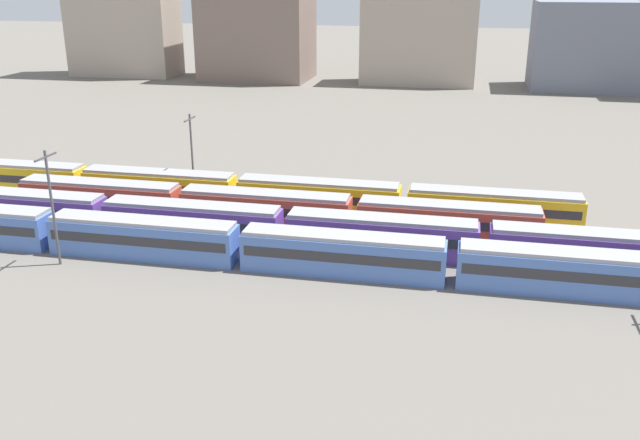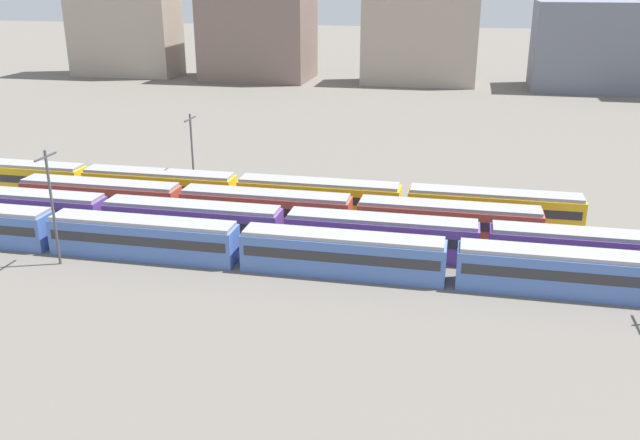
{
  "view_description": "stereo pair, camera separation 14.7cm",
  "coord_description": "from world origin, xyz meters",
  "px_view_note": "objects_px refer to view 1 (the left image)",
  "views": [
    {
      "loc": [
        40.98,
        -54.58,
        25.03
      ],
      "look_at": [
        27.88,
        7.8,
        2.04
      ],
      "focal_mm": 38.26,
      "sensor_mm": 36.0,
      "label": 1
    },
    {
      "loc": [
        41.12,
        -54.55,
        25.03
      ],
      "look_at": [
        27.88,
        7.8,
        2.04
      ],
      "focal_mm": 38.26,
      "sensor_mm": 36.0,
      "label": 2
    }
  ],
  "objects_px": {
    "train_track_2": "(266,209)",
    "train_track_3": "(237,191)",
    "catenary_pole_2": "(52,203)",
    "catenary_pole_1": "(192,151)",
    "train_track_0": "(343,254)",
    "train_track_1": "(381,235)"
  },
  "relations": [
    {
      "from": "train_track_2",
      "to": "catenary_pole_2",
      "type": "xyz_separation_m",
      "value": [
        -15.67,
        -13.65,
        4.02
      ]
    },
    {
      "from": "train_track_3",
      "to": "catenary_pole_1",
      "type": "height_order",
      "value": "catenary_pole_1"
    },
    {
      "from": "train_track_3",
      "to": "catenary_pole_2",
      "type": "bearing_deg",
      "value": -119.81
    },
    {
      "from": "train_track_3",
      "to": "catenary_pole_1",
      "type": "xyz_separation_m",
      "value": [
        -6.35,
        2.9,
        3.62
      ]
    },
    {
      "from": "catenary_pole_1",
      "to": "catenary_pole_2",
      "type": "relative_size",
      "value": 0.93
    },
    {
      "from": "train_track_3",
      "to": "train_track_1",
      "type": "bearing_deg",
      "value": -30.41
    },
    {
      "from": "train_track_2",
      "to": "catenary_pole_2",
      "type": "distance_m",
      "value": 21.17
    },
    {
      "from": "train_track_1",
      "to": "catenary_pole_1",
      "type": "height_order",
      "value": "catenary_pole_1"
    },
    {
      "from": "train_track_0",
      "to": "catenary_pole_1",
      "type": "distance_m",
      "value": 28.43
    },
    {
      "from": "train_track_0",
      "to": "train_track_3",
      "type": "bearing_deg",
      "value": 133.75
    },
    {
      "from": "train_track_2",
      "to": "catenary_pole_1",
      "type": "distance_m",
      "value": 14.31
    },
    {
      "from": "train_track_1",
      "to": "train_track_3",
      "type": "relative_size",
      "value": 1.25
    },
    {
      "from": "train_track_1",
      "to": "train_track_3",
      "type": "height_order",
      "value": "same"
    },
    {
      "from": "train_track_0",
      "to": "train_track_2",
      "type": "height_order",
      "value": "same"
    },
    {
      "from": "train_track_2",
      "to": "train_track_1",
      "type": "bearing_deg",
      "value": -22.04
    },
    {
      "from": "train_track_0",
      "to": "train_track_1",
      "type": "relative_size",
      "value": 1.0
    },
    {
      "from": "train_track_2",
      "to": "catenary_pole_1",
      "type": "relative_size",
      "value": 5.6
    },
    {
      "from": "train_track_1",
      "to": "train_track_3",
      "type": "distance_m",
      "value": 20.54
    },
    {
      "from": "catenary_pole_1",
      "to": "catenary_pole_2",
      "type": "xyz_separation_m",
      "value": [
        -4.45,
        -21.75,
        0.4
      ]
    },
    {
      "from": "catenary_pole_2",
      "to": "catenary_pole_1",
      "type": "bearing_deg",
      "value": 78.44
    },
    {
      "from": "train_track_0",
      "to": "catenary_pole_1",
      "type": "bearing_deg",
      "value": 139.01
    },
    {
      "from": "train_track_2",
      "to": "train_track_3",
      "type": "bearing_deg",
      "value": 133.13
    }
  ]
}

